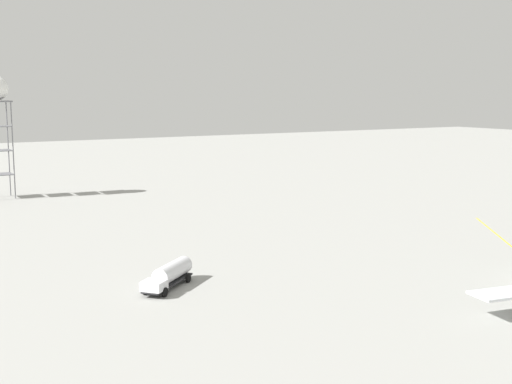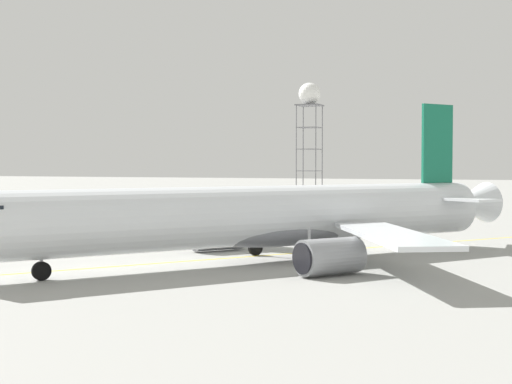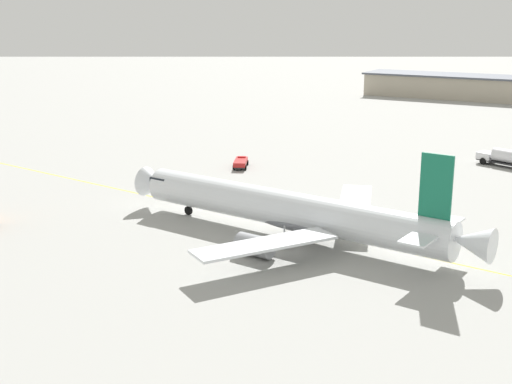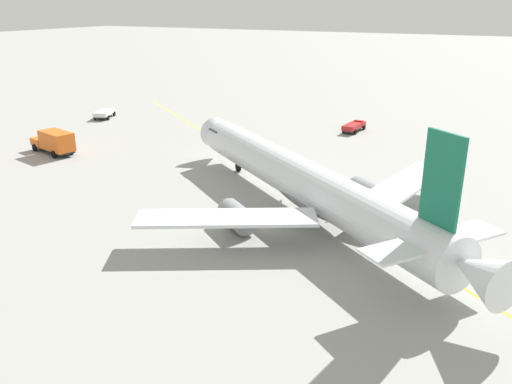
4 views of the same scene
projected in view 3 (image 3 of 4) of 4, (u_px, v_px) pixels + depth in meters
ground_plane at (260, 229)px, 79.25m from camera, size 600.00×600.00×0.00m
airliner_main at (291, 212)px, 75.53m from camera, size 29.33×38.28×11.52m
ops_pickup_truck at (241, 163)px, 109.99m from camera, size 5.63×2.50×1.41m
fuel_tanker_truck at (508, 158)px, 110.01m from camera, size 8.82×7.88×2.87m
terminal_shed at (452, 86)px, 196.75m from camera, size 37.70×50.77×6.65m
taxiway_centreline at (281, 225)px, 80.73m from camera, size 75.13×101.03×0.01m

